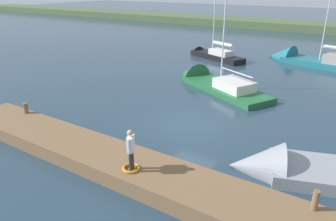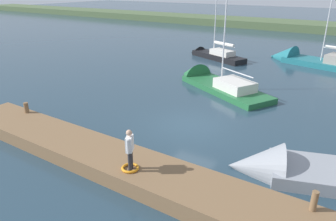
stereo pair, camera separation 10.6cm
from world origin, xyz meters
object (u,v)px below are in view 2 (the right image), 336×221
Objects in this scene: mooring_post_far at (26,108)px; sailboat_outer_mooring at (213,56)px; sailboat_behind_pier at (209,83)px; sailboat_near_dock at (313,62)px; sailboat_inner_slip at (329,176)px; mooring_post_near at (314,201)px; person_on_dock at (130,148)px; life_ring_buoy at (130,168)px.

mooring_post_far is 20.22m from sailboat_outer_mooring.
sailboat_near_dock is at bearing -88.48° from sailboat_behind_pier.
sailboat_outer_mooring is 0.81× the size of sailboat_inner_slip.
sailboat_inner_slip is (-0.12, -3.02, -0.77)m from mooring_post_near.
mooring_post_near is 6.18m from person_on_dock.
mooring_post_near is 0.06× the size of sailboat_near_dock.
sailboat_near_dock reaches higher than person_on_dock.
person_on_dock is at bearing 130.03° from sailboat_outer_mooring.
mooring_post_near is 1.20× the size of mooring_post_far.
sailboat_behind_pier reaches higher than person_on_dock.
sailboat_near_dock reaches higher than sailboat_inner_slip.
life_ring_buoy is at bearing 11.81° from mooring_post_near.
sailboat_near_dock reaches higher than mooring_post_far.
sailboat_near_dock is (-10.24, -22.66, -0.69)m from mooring_post_far.
sailboat_behind_pier is 13.47m from person_on_dock.
sailboat_outer_mooring is at bearing -38.65° from sailboat_behind_pier.
mooring_post_far is 0.05× the size of sailboat_inner_slip.
sailboat_behind_pier is at bearing 136.10° from sailboat_outer_mooring.
sailboat_near_dock is 20.05m from sailboat_inner_slip.
mooring_post_far is 0.34× the size of person_on_dock.
sailboat_inner_slip is at bearing 115.98° from sailboat_near_dock.
mooring_post_far is (14.19, 0.00, -0.06)m from mooring_post_near.
sailboat_behind_pier is 12.76m from sailboat_inner_slip.
sailboat_behind_pier is at bearing -76.34° from life_ring_buoy.
sailboat_near_dock is (-2.12, -23.92, -0.46)m from life_ring_buoy.
mooring_post_far is at bearing 108.64° from sailboat_outer_mooring.
person_on_dock is at bearing 12.10° from mooring_post_near.
sailboat_near_dock is 9.39m from sailboat_outer_mooring.
sailboat_outer_mooring is (6.94, -21.44, -0.55)m from life_ring_buoy.
life_ring_buoy is 24.02m from sailboat_near_dock.
life_ring_buoy is 0.88m from person_on_dock.
sailboat_outer_mooring is at bearing -71.39° from sailboat_inner_slip.
sailboat_behind_pier is 0.86× the size of sailboat_inner_slip.
mooring_post_near is 0.06× the size of sailboat_inner_slip.
person_on_dock reaches higher than mooring_post_far.
sailboat_near_dock is 24.07m from person_on_dock.
sailboat_inner_slip is at bearing 164.32° from sailboat_behind_pier.
life_ring_buoy is 7.55m from sailboat_inner_slip.
sailboat_inner_slip reaches higher than mooring_post_near.
life_ring_buoy is 0.41× the size of person_on_dock.
mooring_post_far is 12.75m from sailboat_behind_pier.
sailboat_outer_mooring reaches higher than person_on_dock.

